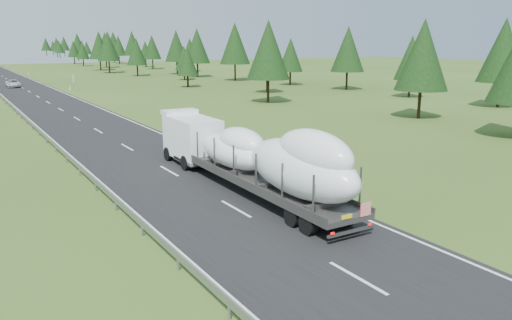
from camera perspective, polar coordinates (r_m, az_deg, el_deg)
ground at (r=18.98m, az=11.50°, el=-13.10°), size 400.00×400.00×0.00m
road_surface at (r=113.16m, az=-25.79°, el=7.84°), size 10.00×400.00×0.02m
marker_posts at (r=168.41m, az=-25.72°, el=9.43°), size 0.13×350.08×1.00m
highway_sign at (r=94.40m, az=-20.15°, el=8.60°), size 0.08×0.90×2.60m
tree_line_right at (r=144.96m, az=-10.98°, el=12.56°), size 28.62×354.33×12.41m
boat_truck at (r=27.80m, az=-0.34°, el=0.67°), size 2.92×19.43×4.46m
distant_van at (r=104.72m, az=-26.01°, el=7.86°), size 2.43×5.12×1.41m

